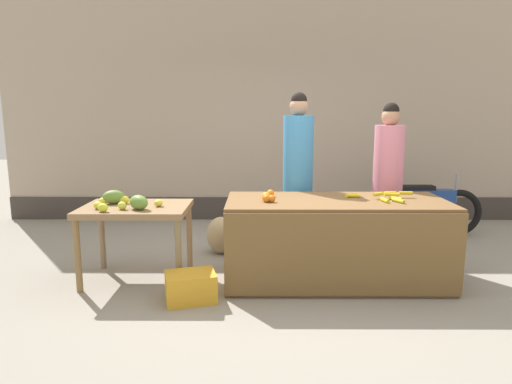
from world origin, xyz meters
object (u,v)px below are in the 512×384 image
(vendor_woman_blue_shirt, at_px, (298,176))
(produce_crate, at_px, (191,287))
(produce_sack, at_px, (221,235))
(vendor_woman_pink_shirt, at_px, (388,181))
(parked_motorcycle, at_px, (424,207))

(vendor_woman_blue_shirt, relative_size, produce_crate, 4.32)
(produce_crate, height_order, produce_sack, produce_sack)
(vendor_woman_pink_shirt, relative_size, produce_crate, 4.07)
(vendor_woman_blue_shirt, xyz_separation_m, produce_sack, (-0.90, 0.15, -0.74))
(parked_motorcycle, bearing_deg, produce_sack, -163.47)
(parked_motorcycle, xyz_separation_m, produce_sack, (-2.72, -0.81, -0.18))
(produce_crate, bearing_deg, parked_motorcycle, 37.18)
(produce_sack, bearing_deg, vendor_woman_blue_shirt, -9.32)
(vendor_woman_pink_shirt, relative_size, produce_sack, 3.98)
(vendor_woman_blue_shirt, height_order, produce_crate, vendor_woman_blue_shirt)
(vendor_woman_pink_shirt, distance_m, produce_crate, 2.60)
(vendor_woman_pink_shirt, height_order, produce_sack, vendor_woman_pink_shirt)
(vendor_woman_blue_shirt, xyz_separation_m, parked_motorcycle, (1.82, 0.95, -0.56))
(vendor_woman_pink_shirt, xyz_separation_m, produce_crate, (-2.11, -1.31, -0.77))
(vendor_woman_blue_shirt, distance_m, produce_crate, 1.82)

